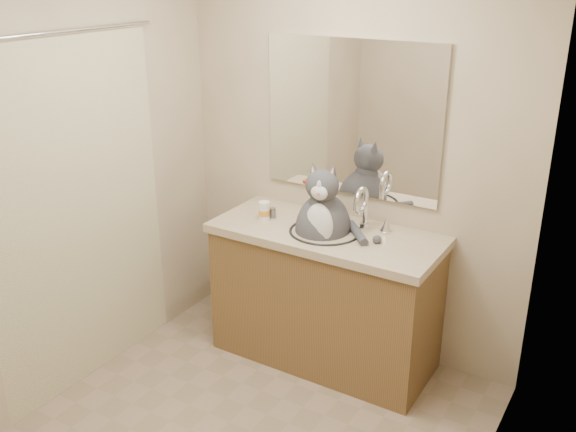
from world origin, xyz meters
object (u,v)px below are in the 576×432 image
object	(u,v)px
pill_bottle_orange	(264,211)
grey_canister	(273,213)
cat	(323,224)
pill_bottle_redcap	(265,209)

from	to	relation	value
pill_bottle_orange	grey_canister	bearing A→B (deg)	64.09
cat	grey_canister	bearing A→B (deg)	160.44
pill_bottle_orange	grey_canister	size ratio (longest dim) A/B	1.80
cat	pill_bottle_orange	size ratio (longest dim) A/B	5.54
cat	pill_bottle_redcap	world-z (taller)	cat
cat	pill_bottle_redcap	bearing A→B (deg)	160.83
grey_canister	pill_bottle_redcap	bearing A→B (deg)	179.42
cat	grey_canister	size ratio (longest dim) A/B	9.96
pill_bottle_redcap	pill_bottle_orange	distance (m)	0.06
pill_bottle_redcap	pill_bottle_orange	size ratio (longest dim) A/B	0.75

